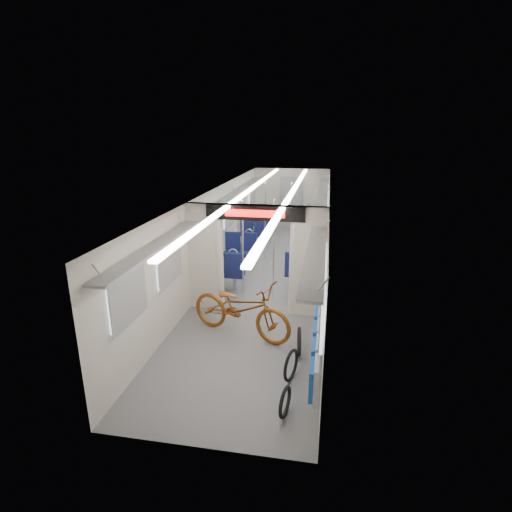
% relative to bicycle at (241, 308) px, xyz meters
% --- Properties ---
extents(carriage, '(12.00, 12.02, 2.31)m').
position_rel_bicycle_xyz_m(carriage, '(0.08, 2.86, 0.95)').
color(carriage, '#515456').
rests_on(carriage, ground).
extents(bicycle, '(2.21, 1.39, 1.10)m').
position_rel_bicycle_xyz_m(bicycle, '(0.00, 0.00, 0.00)').
color(bicycle, brown).
rests_on(bicycle, ground).
extents(flip_bench, '(0.12, 2.12, 0.53)m').
position_rel_bicycle_xyz_m(flip_bench, '(1.44, -1.24, 0.03)').
color(flip_bench, gray).
rests_on(flip_bench, carriage).
extents(bike_hoop_a, '(0.14, 0.45, 0.44)m').
position_rel_bicycle_xyz_m(bike_hoop_a, '(1.06, -2.12, -0.35)').
color(bike_hoop_a, black).
rests_on(bike_hoop_a, ground).
extents(bike_hoop_b, '(0.20, 0.51, 0.52)m').
position_rel_bicycle_xyz_m(bike_hoop_b, '(1.07, -1.27, -0.32)').
color(bike_hoop_b, black).
rests_on(bike_hoop_b, ground).
extents(bike_hoop_c, '(0.11, 0.51, 0.51)m').
position_rel_bicycle_xyz_m(bike_hoop_c, '(1.14, -0.53, -0.32)').
color(bike_hoop_c, black).
rests_on(bike_hoop_c, ground).
extents(seat_bay_near_left, '(0.90, 2.04, 1.09)m').
position_rel_bicycle_xyz_m(seat_bay_near_left, '(-0.85, 3.00, -0.01)').
color(seat_bay_near_left, '#0E133E').
rests_on(seat_bay_near_left, ground).
extents(seat_bay_near_right, '(0.90, 2.00, 1.08)m').
position_rel_bicycle_xyz_m(seat_bay_near_right, '(1.02, 3.31, -0.02)').
color(seat_bay_near_right, '#0E133E').
rests_on(seat_bay_near_right, ground).
extents(seat_bay_far_left, '(0.88, 1.92, 1.05)m').
position_rel_bicycle_xyz_m(seat_bay_far_left, '(-0.85, 6.87, -0.03)').
color(seat_bay_far_left, '#0E133E').
rests_on(seat_bay_far_left, ground).
extents(seat_bay_far_right, '(0.95, 2.25, 1.15)m').
position_rel_bicycle_xyz_m(seat_bay_far_right, '(1.02, 6.92, 0.02)').
color(seat_bay_far_right, '#0E133E').
rests_on(seat_bay_far_right, ground).
extents(stanchion_near_left, '(0.04, 0.04, 2.30)m').
position_rel_bicycle_xyz_m(stanchion_near_left, '(-0.30, 1.65, 0.60)').
color(stanchion_near_left, silver).
rests_on(stanchion_near_left, ground).
extents(stanchion_near_right, '(0.04, 0.04, 2.30)m').
position_rel_bicycle_xyz_m(stanchion_near_right, '(0.35, 1.89, 0.60)').
color(stanchion_near_right, silver).
rests_on(stanchion_near_right, ground).
extents(stanchion_far_left, '(0.04, 0.04, 2.30)m').
position_rel_bicycle_xyz_m(stanchion_far_left, '(-0.28, 4.75, 0.60)').
color(stanchion_far_left, silver).
rests_on(stanchion_far_left, ground).
extents(stanchion_far_right, '(0.04, 0.04, 2.30)m').
position_rel_bicycle_xyz_m(stanchion_far_right, '(0.46, 4.79, 0.60)').
color(stanchion_far_right, silver).
rests_on(stanchion_far_right, ground).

